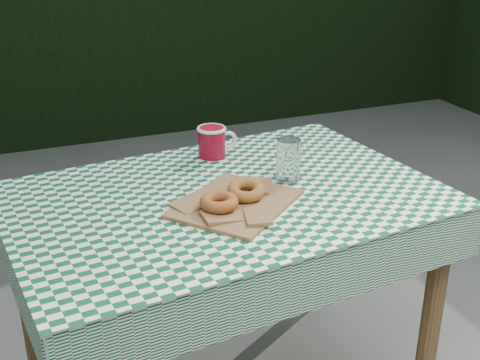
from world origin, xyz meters
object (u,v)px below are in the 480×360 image
Objects in this scene: paper_bag at (236,203)px; drinking_glass at (288,160)px; coffee_mug at (212,142)px; table at (226,308)px.

drinking_glass reaches higher than paper_bag.
paper_bag is 0.37m from coffee_mug.
table is at bearing -100.78° from coffee_mug.
drinking_glass reaches higher than table.
paper_bag is at bearing -95.47° from table.
paper_bag is 1.85× the size of coffee_mug.
table is 9.25× the size of drinking_glass.
drinking_glass is at bearing 26.90° from paper_bag.
coffee_mug is 1.39× the size of drinking_glass.
drinking_glass is at bearing -59.88° from coffee_mug.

